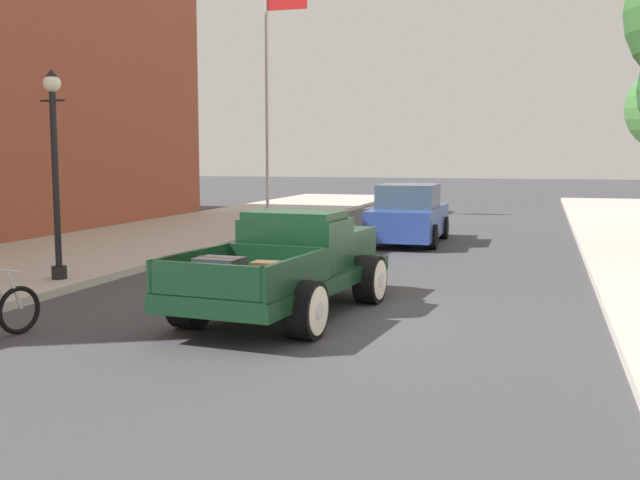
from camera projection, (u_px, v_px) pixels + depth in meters
ground_plane at (301, 314)px, 11.71m from camera, size 140.00×140.00×0.00m
hotrod_truck_dark_green at (293, 264)px, 11.83m from camera, size 2.50×5.05×1.58m
car_background_blue at (409, 216)px, 21.05m from camera, size 1.91×4.32×1.65m
street_lamp_near at (55, 159)px, 13.87m from camera, size 0.50×0.32×3.85m
flagpole at (272, 69)px, 29.41m from camera, size 1.74×0.16×9.16m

